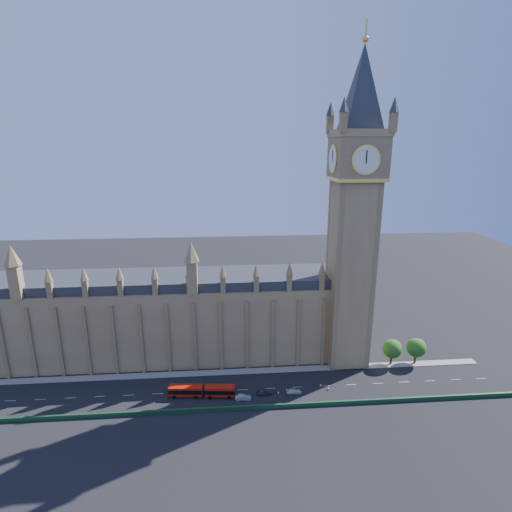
{
  "coord_description": "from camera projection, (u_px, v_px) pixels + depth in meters",
  "views": [
    {
      "loc": [
        -0.21,
        -100.02,
        67.86
      ],
      "look_at": [
        8.68,
        10.0,
        37.06
      ],
      "focal_mm": 28.0,
      "sensor_mm": 36.0,
      "label": 1
    }
  ],
  "objects": [
    {
      "name": "tree_east_near",
      "position": [
        393.0,
        348.0,
        126.5
      ],
      "size": [
        6.0,
        6.0,
        8.5
      ],
      "color": "#382619",
      "rests_on": "ground"
    },
    {
      "name": "palace_westminster",
      "position": [
        150.0,
        317.0,
        129.73
      ],
      "size": [
        120.0,
        20.0,
        28.0
      ],
      "color": "#947047",
      "rests_on": "ground"
    },
    {
      "name": "kerb_north",
      "position": [
        228.0,
        372.0,
        123.38
      ],
      "size": [
        160.0,
        3.0,
        0.16
      ],
      "primitive_type": "cube",
      "color": "gray",
      "rests_on": "ground"
    },
    {
      "name": "elizabeth_tower",
      "position": [
        355.0,
        192.0,
        116.0
      ],
      "size": [
        20.59,
        20.59,
        105.0
      ],
      "color": "#947047",
      "rests_on": "ground"
    },
    {
      "name": "ground",
      "position": [
        229.0,
        390.0,
        114.28
      ],
      "size": [
        400.0,
        400.0,
        0.0
      ],
      "primitive_type": "plane",
      "color": "black",
      "rests_on": "ground"
    },
    {
      "name": "car_white",
      "position": [
        294.0,
        391.0,
        112.73
      ],
      "size": [
        4.44,
        1.81,
        1.29
      ],
      "primitive_type": "imported",
      "rotation": [
        0.0,
        0.0,
        1.57
      ],
      "color": "silver",
      "rests_on": "ground"
    },
    {
      "name": "cone_d",
      "position": [
        278.0,
        393.0,
        112.6
      ],
      "size": [
        0.49,
        0.49,
        0.69
      ],
      "rotation": [
        0.0,
        0.0,
        -0.14
      ],
      "color": "black",
      "rests_on": "ground"
    },
    {
      "name": "cone_a",
      "position": [
        278.0,
        393.0,
        112.73
      ],
      "size": [
        0.54,
        0.54,
        0.69
      ],
      "rotation": [
        0.0,
        0.0,
        -0.3
      ],
      "color": "black",
      "rests_on": "ground"
    },
    {
      "name": "cone_b",
      "position": [
        329.0,
        389.0,
        114.39
      ],
      "size": [
        0.58,
        0.58,
        0.76
      ],
      "rotation": [
        0.0,
        0.0,
        0.26
      ],
      "color": "black",
      "rests_on": "ground"
    },
    {
      "name": "tree_east_far",
      "position": [
        417.0,
        347.0,
        127.12
      ],
      "size": [
        6.0,
        6.0,
        8.5
      ],
      "color": "#382619",
      "rests_on": "ground"
    },
    {
      "name": "cone_c",
      "position": [
        321.0,
        385.0,
        116.04
      ],
      "size": [
        0.64,
        0.64,
        0.79
      ],
      "rotation": [
        0.0,
        0.0,
        -0.35
      ],
      "color": "black",
      "rests_on": "ground"
    },
    {
      "name": "red_bus",
      "position": [
        202.0,
        391.0,
        111.25
      ],
      "size": [
        18.64,
        4.5,
        3.14
      ],
      "rotation": [
        0.0,
        0.0,
        -0.1
      ],
      "color": "#B71B0C",
      "rests_on": "ground"
    },
    {
      "name": "car_silver",
      "position": [
        243.0,
        397.0,
        109.94
      ],
      "size": [
        4.49,
        1.79,
        1.45
      ],
      "primitive_type": "imported",
      "rotation": [
        0.0,
        0.0,
        1.51
      ],
      "color": "#A3A7AA",
      "rests_on": "ground"
    },
    {
      "name": "car_grey",
      "position": [
        265.0,
        392.0,
        112.36
      ],
      "size": [
        4.51,
        2.09,
        1.5
      ],
      "primitive_type": "imported",
      "rotation": [
        0.0,
        0.0,
        1.65
      ],
      "color": "#3B3D42",
      "rests_on": "ground"
    },
    {
      "name": "bridge_parapet",
      "position": [
        229.0,
        409.0,
        105.48
      ],
      "size": [
        160.0,
        0.6,
        1.2
      ],
      "primitive_type": "cube",
      "color": "#1E4C2D",
      "rests_on": "ground"
    }
  ]
}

